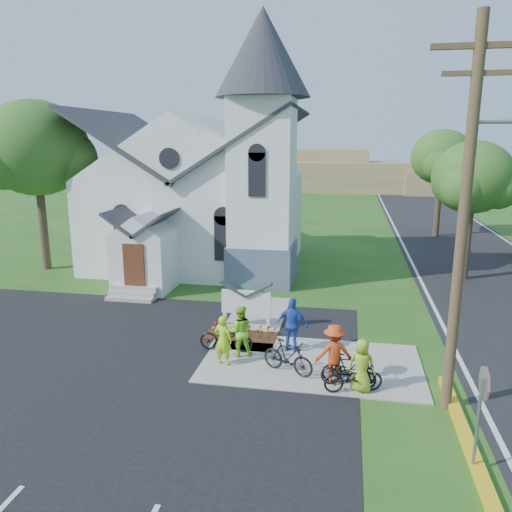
% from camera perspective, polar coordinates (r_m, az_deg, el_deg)
% --- Properties ---
extents(ground, '(120.00, 120.00, 0.00)m').
position_cam_1_polar(ground, '(16.34, 0.80, -12.54)').
color(ground, '#245217').
rests_on(ground, ground).
extents(parking_lot, '(20.00, 16.00, 0.02)m').
position_cam_1_polar(parking_lot, '(17.21, -24.70, -12.40)').
color(parking_lot, black).
rests_on(parking_lot, ground).
extents(road, '(8.00, 90.00, 0.02)m').
position_cam_1_polar(road, '(31.27, 24.14, -1.05)').
color(road, black).
rests_on(road, ground).
extents(sidewalk, '(7.00, 4.00, 0.05)m').
position_cam_1_polar(sidewalk, '(16.62, 6.32, -12.06)').
color(sidewalk, '#9B948C').
rests_on(sidewalk, ground).
extents(church, '(12.35, 12.00, 13.00)m').
position_cam_1_polar(church, '(28.19, -5.96, 9.40)').
color(church, white).
rests_on(church, ground).
extents(church_sign, '(2.20, 0.40, 1.70)m').
position_cam_1_polar(church_sign, '(19.07, -1.13, -5.34)').
color(church_sign, '#9B948C').
rests_on(church_sign, ground).
extents(flower_bed, '(2.60, 1.10, 0.07)m').
position_cam_1_polar(flower_bed, '(18.60, -1.68, -9.11)').
color(flower_bed, '#3A200F').
rests_on(flower_bed, ground).
extents(utility_pole, '(3.45, 0.28, 10.00)m').
position_cam_1_polar(utility_pole, '(13.43, 22.97, 4.91)').
color(utility_pole, '#493524').
rests_on(utility_pole, ground).
extents(stop_sign, '(0.11, 0.76, 2.48)m').
position_cam_1_polar(stop_sign, '(11.98, 24.46, -14.44)').
color(stop_sign, gray).
rests_on(stop_sign, ground).
extents(tree_lot_corner, '(5.60, 5.60, 9.15)m').
position_cam_1_polar(tree_lot_corner, '(29.52, -23.87, 11.17)').
color(tree_lot_corner, '#3B2920').
rests_on(tree_lot_corner, ground).
extents(tree_road_near, '(4.00, 4.00, 7.05)m').
position_cam_1_polar(tree_road_near, '(27.25, 23.52, 8.17)').
color(tree_road_near, '#3B2920').
rests_on(tree_road_near, ground).
extents(tree_road_mid, '(4.40, 4.40, 7.80)m').
position_cam_1_polar(tree_road_mid, '(39.08, 20.48, 10.49)').
color(tree_road_mid, '#3B2920').
rests_on(tree_road_mid, ground).
extents(distant_hills, '(61.00, 10.00, 5.60)m').
position_cam_1_polar(distant_hills, '(71.01, 11.33, 9.02)').
color(distant_hills, '#866A4B').
rests_on(distant_hills, ground).
extents(cyclist_0, '(0.66, 0.49, 1.64)m').
position_cam_1_polar(cyclist_0, '(16.11, -3.78, -9.57)').
color(cyclist_0, '#A9E61B').
rests_on(cyclist_0, sidewalk).
extents(bike_0, '(1.86, 0.67, 0.97)m').
position_cam_1_polar(bike_0, '(17.18, -3.43, -9.27)').
color(bike_0, black).
rests_on(bike_0, sidewalk).
extents(cyclist_1, '(0.99, 0.86, 1.73)m').
position_cam_1_polar(cyclist_1, '(16.69, -1.84, -8.53)').
color(cyclist_1, '#7CDA28').
rests_on(cyclist_1, sidewalk).
extents(bike_1, '(1.80, 1.16, 1.05)m').
position_cam_1_polar(bike_1, '(15.66, 3.67, -11.43)').
color(bike_1, black).
rests_on(bike_1, sidewalk).
extents(cyclist_2, '(1.17, 0.71, 1.86)m').
position_cam_1_polar(cyclist_2, '(17.06, 4.20, -7.84)').
color(cyclist_2, '#244CB5').
rests_on(cyclist_2, sidewalk).
extents(bike_2, '(1.64, 0.65, 0.85)m').
position_cam_1_polar(bike_2, '(15.14, 10.52, -12.98)').
color(bike_2, black).
rests_on(bike_2, sidewalk).
extents(cyclist_3, '(1.28, 0.93, 1.78)m').
position_cam_1_polar(cyclist_3, '(15.15, 8.90, -10.95)').
color(cyclist_3, red).
rests_on(cyclist_3, sidewalk).
extents(bike_3, '(1.59, 0.46, 0.95)m').
position_cam_1_polar(bike_3, '(15.24, 10.56, -12.58)').
color(bike_3, black).
rests_on(bike_3, sidewalk).
extents(cyclist_4, '(0.86, 0.67, 1.57)m').
position_cam_1_polar(cyclist_4, '(14.82, 12.00, -12.11)').
color(cyclist_4, '#8CB421').
rests_on(cyclist_4, sidewalk).
extents(bike_4, '(1.81, 1.05, 0.90)m').
position_cam_1_polar(bike_4, '(14.86, 11.06, -13.42)').
color(bike_4, black).
rests_on(bike_4, sidewalk).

